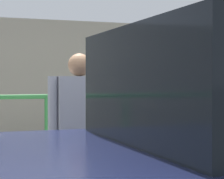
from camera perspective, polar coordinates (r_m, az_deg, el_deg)
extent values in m
cylinder|color=slate|center=(4.32, 2.23, -10.19)|extent=(0.07, 0.07, 0.95)
cylinder|color=slate|center=(4.24, 2.24, -1.87)|extent=(0.19, 0.19, 0.30)
sphere|color=silver|center=(4.23, 2.24, 0.59)|extent=(0.18, 0.18, 0.18)
cube|color=black|center=(4.14, 2.77, -1.03)|extent=(0.10, 0.01, 0.07)
cube|color=yellow|center=(4.15, 2.77, -2.68)|extent=(0.11, 0.01, 0.09)
cube|color=gray|center=(4.17, -4.13, -2.34)|extent=(0.41, 0.24, 0.58)
sphere|color=#936B4C|center=(4.16, -4.13, 3.13)|extent=(0.21, 0.21, 0.21)
cylinder|color=gray|center=(4.11, -7.49, -2.17)|extent=(0.09, 0.09, 0.55)
cylinder|color=gray|center=(4.41, -1.58, -0.38)|extent=(0.11, 0.49, 0.42)
cylinder|color=#2D7A38|center=(5.96, -8.24, -0.88)|extent=(24.00, 0.06, 0.06)
cylinder|color=#2D7A38|center=(6.00, -8.22, -5.67)|extent=(24.00, 0.05, 0.05)
cylinder|color=#2D7A38|center=(6.00, -8.22, -6.20)|extent=(0.06, 0.06, 1.11)
cylinder|color=#2D7A38|center=(6.57, 6.66, -5.56)|extent=(0.06, 0.06, 1.11)
cube|color=#ADA38E|center=(8.42, -11.71, -0.09)|extent=(32.00, 0.50, 2.57)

